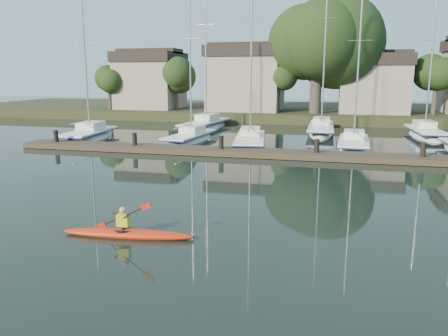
% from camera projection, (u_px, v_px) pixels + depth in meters
% --- Properties ---
extents(ground, '(160.00, 160.00, 0.00)m').
position_uv_depth(ground, '(205.00, 233.00, 14.06)').
color(ground, black).
rests_on(ground, ground).
extents(kayak, '(4.31, 1.04, 1.37)m').
position_uv_depth(kayak, '(127.00, 232.00, 13.70)').
color(kayak, '#CE3E0F').
rests_on(kayak, ground).
extents(dock, '(34.00, 2.00, 1.80)m').
position_uv_depth(dock, '(267.00, 153.00, 27.31)').
color(dock, '#403024').
rests_on(dock, ground).
extents(sailboat_0, '(2.98, 8.37, 13.03)m').
position_uv_depth(sailboat_0, '(89.00, 142.00, 34.93)').
color(sailboat_0, white).
rests_on(sailboat_0, ground).
extents(sailboat_1, '(2.80, 8.25, 13.23)m').
position_uv_depth(sailboat_1, '(190.00, 143.00, 33.79)').
color(sailboat_1, white).
rests_on(sailboat_1, ground).
extents(sailboat_2, '(3.38, 9.24, 14.95)m').
position_uv_depth(sailboat_2, '(250.00, 147.00, 31.97)').
color(sailboat_2, white).
rests_on(sailboat_2, ground).
extents(sailboat_3, '(2.43, 7.93, 12.65)m').
position_uv_depth(sailboat_3, '(353.00, 151.00, 30.57)').
color(sailboat_3, white).
rests_on(sailboat_3, ground).
extents(sailboat_5, '(3.53, 10.15, 16.46)m').
position_uv_depth(sailboat_5, '(205.00, 130.00, 42.04)').
color(sailboat_5, white).
rests_on(sailboat_5, ground).
extents(sailboat_6, '(2.29, 10.54, 16.74)m').
position_uv_depth(sailboat_6, '(321.00, 135.00, 38.88)').
color(sailboat_6, white).
rests_on(sailboat_6, ground).
extents(sailboat_7, '(2.55, 8.43, 13.45)m').
position_uv_depth(sailboat_7, '(425.00, 139.00, 36.46)').
color(sailboat_7, white).
rests_on(sailboat_7, ground).
extents(shore, '(90.00, 25.25, 12.75)m').
position_uv_depth(shore, '(314.00, 91.00, 51.27)').
color(shore, '#2A371B').
rests_on(shore, ground).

